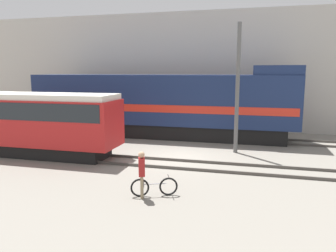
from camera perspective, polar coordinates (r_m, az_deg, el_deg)
name	(u,v)px	position (r m, az deg, el deg)	size (l,w,h in m)	color
ground_plane	(176,158)	(17.89, 1.48, -5.53)	(120.00, 120.00, 0.00)	gray
track_near	(170,163)	(16.54, 0.36, -6.53)	(60.00, 1.51, 0.14)	#47423D
track_far	(194,137)	(23.11, 4.57, -1.95)	(60.00, 1.51, 0.14)	#47423D
building_backdrop	(208,71)	(29.35, 7.02, 9.42)	(44.07, 6.00, 9.31)	#B7B2A8
freight_locomotive	(162,104)	(23.30, -1.11, 3.79)	(18.73, 3.04, 5.01)	black
streetcar	(22,120)	(19.99, -24.13, 1.01)	(11.24, 2.54, 3.46)	black
bicycle	(154,187)	(12.46, -2.41, -10.57)	(1.68, 0.77, 0.77)	black
person	(142,170)	(12.07, -4.61, -7.63)	(0.34, 0.42, 1.76)	#8C7A5B
utility_pole_left	(237,89)	(18.92, 12.00, 6.29)	(0.23, 0.23, 7.30)	#595959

